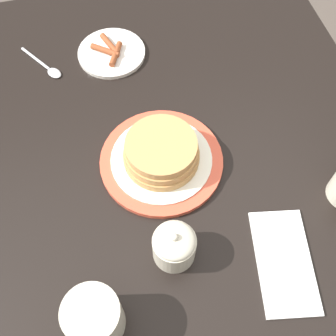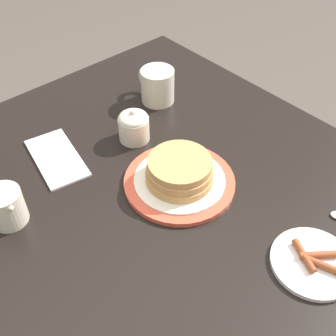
{
  "view_description": "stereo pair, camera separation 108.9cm",
  "coord_description": "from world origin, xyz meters",
  "px_view_note": "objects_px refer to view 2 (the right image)",
  "views": [
    {
      "loc": [
        0.45,
        -0.12,
        1.52
      ],
      "look_at": [
        0.04,
        -0.02,
        0.79
      ],
      "focal_mm": 45.0,
      "sensor_mm": 36.0,
      "label": 1
    },
    {
      "loc": [
        -0.48,
        0.44,
        1.46
      ],
      "look_at": [
        0.04,
        -0.02,
        0.79
      ],
      "focal_mm": 45.0,
      "sensor_mm": 36.0,
      "label": 2
    }
  ],
  "objects_px": {
    "coffee_mug": "(157,85)",
    "creamer_pitcher": "(6,206)",
    "pancake_plate": "(180,175)",
    "side_plate_bacon": "(313,262)",
    "napkin": "(57,158)",
    "sugar_bowl": "(134,126)"
  },
  "relations": [
    {
      "from": "creamer_pitcher",
      "to": "napkin",
      "type": "distance_m",
      "value": 0.2
    },
    {
      "from": "creamer_pitcher",
      "to": "sugar_bowl",
      "type": "distance_m",
      "value": 0.37
    },
    {
      "from": "pancake_plate",
      "to": "sugar_bowl",
      "type": "xyz_separation_m",
      "value": [
        0.2,
        -0.02,
        0.01
      ]
    },
    {
      "from": "pancake_plate",
      "to": "creamer_pitcher",
      "type": "relative_size",
      "value": 2.23
    },
    {
      "from": "coffee_mug",
      "to": "napkin",
      "type": "distance_m",
      "value": 0.35
    },
    {
      "from": "side_plate_bacon",
      "to": "sugar_bowl",
      "type": "height_order",
      "value": "sugar_bowl"
    },
    {
      "from": "side_plate_bacon",
      "to": "sugar_bowl",
      "type": "relative_size",
      "value": 1.85
    },
    {
      "from": "pancake_plate",
      "to": "coffee_mug",
      "type": "relative_size",
      "value": 2.0
    },
    {
      "from": "coffee_mug",
      "to": "creamer_pitcher",
      "type": "height_order",
      "value": "coffee_mug"
    },
    {
      "from": "pancake_plate",
      "to": "side_plate_bacon",
      "type": "distance_m",
      "value": 0.34
    },
    {
      "from": "coffee_mug",
      "to": "sugar_bowl",
      "type": "relative_size",
      "value": 1.44
    },
    {
      "from": "sugar_bowl",
      "to": "coffee_mug",
      "type": "bearing_deg",
      "value": -59.21
    },
    {
      "from": "pancake_plate",
      "to": "napkin",
      "type": "height_order",
      "value": "pancake_plate"
    },
    {
      "from": "creamer_pitcher",
      "to": "coffee_mug",
      "type": "bearing_deg",
      "value": -76.04
    },
    {
      "from": "napkin",
      "to": "side_plate_bacon",
      "type": "bearing_deg",
      "value": -160.06
    },
    {
      "from": "coffee_mug",
      "to": "creamer_pitcher",
      "type": "bearing_deg",
      "value": 103.96
    },
    {
      "from": "side_plate_bacon",
      "to": "coffee_mug",
      "type": "xyz_separation_m",
      "value": [
        0.62,
        -0.13,
        0.04
      ]
    },
    {
      "from": "creamer_pitcher",
      "to": "sugar_bowl",
      "type": "xyz_separation_m",
      "value": [
        0.04,
        -0.37,
        -0.0
      ]
    },
    {
      "from": "side_plate_bacon",
      "to": "napkin",
      "type": "relative_size",
      "value": 0.77
    },
    {
      "from": "pancake_plate",
      "to": "side_plate_bacon",
      "type": "relative_size",
      "value": 1.56
    },
    {
      "from": "side_plate_bacon",
      "to": "coffee_mug",
      "type": "bearing_deg",
      "value": -12.09
    },
    {
      "from": "pancake_plate",
      "to": "creamer_pitcher",
      "type": "height_order",
      "value": "creamer_pitcher"
    }
  ]
}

